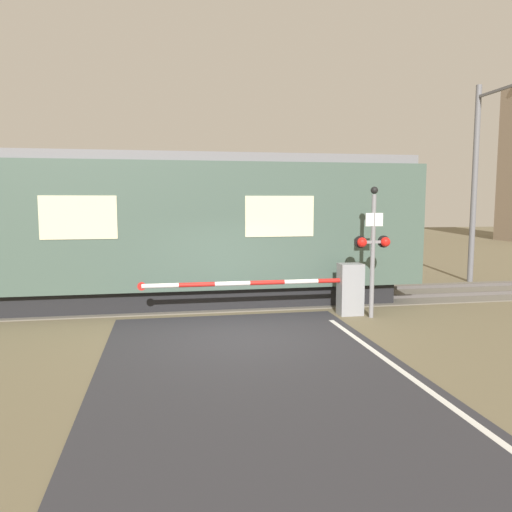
% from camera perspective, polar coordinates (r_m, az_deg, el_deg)
% --- Properties ---
extents(ground_plane, '(80.00, 80.00, 0.00)m').
position_cam_1_polar(ground_plane, '(10.87, -2.18, -9.24)').
color(ground_plane, '#6B6047').
extents(track_bed, '(36.00, 3.20, 0.13)m').
position_cam_1_polar(track_bed, '(14.68, -4.38, -5.04)').
color(track_bed, '#666056').
rests_on(track_bed, ground_plane).
extents(train, '(18.27, 3.20, 4.16)m').
position_cam_1_polar(train, '(14.49, -18.57, 2.89)').
color(train, black).
rests_on(train, ground_plane).
extents(crossing_barrier, '(5.61, 0.44, 1.32)m').
position_cam_1_polar(crossing_barrier, '(12.87, 9.05, -3.66)').
color(crossing_barrier, gray).
rests_on(crossing_barrier, ground_plane).
extents(signal_post, '(0.91, 0.26, 3.26)m').
position_cam_1_polar(signal_post, '(12.64, 13.24, 1.35)').
color(signal_post, gray).
rests_on(signal_post, ground_plane).
extents(catenary_pole, '(0.20, 1.90, 6.91)m').
position_cam_1_polar(catenary_pole, '(19.41, 23.78, 7.85)').
color(catenary_pole, slate).
rests_on(catenary_pole, ground_plane).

